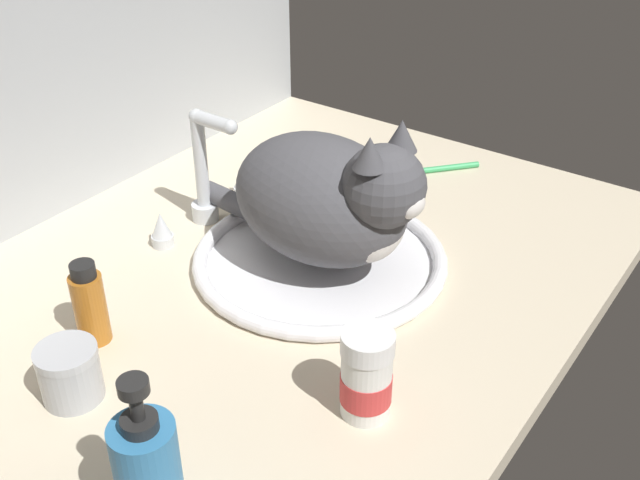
{
  "coord_description": "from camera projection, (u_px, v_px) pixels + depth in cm",
  "views": [
    {
      "loc": [
        -66.01,
        -53.95,
        62.67
      ],
      "look_at": [
        5.96,
        -2.85,
        7.0
      ],
      "focal_mm": 43.24,
      "sensor_mm": 36.0,
      "label": 1
    }
  ],
  "objects": [
    {
      "name": "cat",
      "position": [
        330.0,
        199.0,
        1.0
      ],
      "size": [
        20.67,
        38.31,
        21.26
      ],
      "color": "#4C4C51",
      "rests_on": "sink_basin"
    },
    {
      "name": "metal_jar",
      "position": [
        70.0,
        373.0,
        0.83
      ],
      "size": [
        6.77,
        6.77,
        6.58
      ],
      "color": "#B2B5BA",
      "rests_on": "countertop"
    },
    {
      "name": "countertop",
      "position": [
        278.0,
        287.0,
        1.05
      ],
      "size": [
        106.0,
        75.77,
        3.0
      ],
      "primitive_type": "cube",
      "color": "beige",
      "rests_on": "ground"
    },
    {
      "name": "soap_pump_bottle",
      "position": [
        148.0,
        473.0,
        0.67
      ],
      "size": [
        5.91,
        5.91,
        17.15
      ],
      "color": "teal",
      "rests_on": "countertop"
    },
    {
      "name": "backsplash_wall",
      "position": [
        66.0,
        96.0,
        1.14
      ],
      "size": [
        106.0,
        2.4,
        39.8
      ],
      "primitive_type": "cube",
      "color": "#B2B7BC",
      "rests_on": "ground"
    },
    {
      "name": "pill_bottle",
      "position": [
        366.0,
        377.0,
        0.8
      ],
      "size": [
        5.64,
        5.64,
        10.54
      ],
      "color": "white",
      "rests_on": "countertop"
    },
    {
      "name": "toothbrush",
      "position": [
        427.0,
        170.0,
        1.3
      ],
      "size": [
        14.03,
        12.25,
        1.7
      ],
      "color": "#3FB266",
      "rests_on": "countertop"
    },
    {
      "name": "faucet",
      "position": [
        205.0,
        181.0,
        1.13
      ],
      "size": [
        21.12,
        9.32,
        17.84
      ],
      "color": "silver",
      "rests_on": "countertop"
    },
    {
      "name": "sink_basin",
      "position": [
        320.0,
        259.0,
        1.06
      ],
      "size": [
        35.04,
        35.04,
        2.08
      ],
      "color": "white",
      "rests_on": "countertop"
    },
    {
      "name": "amber_bottle",
      "position": [
        90.0,
        305.0,
        0.9
      ],
      "size": [
        3.89,
        3.89,
        10.87
      ],
      "color": "#B2661E",
      "rests_on": "countertop"
    }
  ]
}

